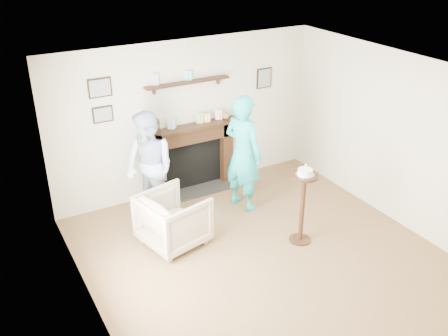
{
  "coord_description": "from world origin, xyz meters",
  "views": [
    {
      "loc": [
        -3.16,
        -4.35,
        4.04
      ],
      "look_at": [
        -0.21,
        0.9,
        1.09
      ],
      "focal_mm": 40.0,
      "sensor_mm": 36.0,
      "label": 1
    }
  ],
  "objects_px": {
    "man": "(153,216)",
    "woman": "(242,206)",
    "armchair": "(175,242)",
    "pedestal_table": "(303,195)"
  },
  "relations": [
    {
      "from": "man",
      "to": "woman",
      "type": "distance_m",
      "value": 1.42
    },
    {
      "from": "man",
      "to": "woman",
      "type": "bearing_deg",
      "value": 52.91
    },
    {
      "from": "armchair",
      "to": "pedestal_table",
      "type": "relative_size",
      "value": 0.69
    },
    {
      "from": "man",
      "to": "pedestal_table",
      "type": "height_order",
      "value": "pedestal_table"
    },
    {
      "from": "armchair",
      "to": "woman",
      "type": "relative_size",
      "value": 0.45
    },
    {
      "from": "woman",
      "to": "armchair",
      "type": "bearing_deg",
      "value": 87.41
    },
    {
      "from": "pedestal_table",
      "to": "woman",
      "type": "bearing_deg",
      "value": 99.85
    },
    {
      "from": "armchair",
      "to": "woman",
      "type": "distance_m",
      "value": 1.42
    },
    {
      "from": "armchair",
      "to": "pedestal_table",
      "type": "distance_m",
      "value": 1.92
    },
    {
      "from": "woman",
      "to": "pedestal_table",
      "type": "relative_size",
      "value": 1.53
    }
  ]
}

